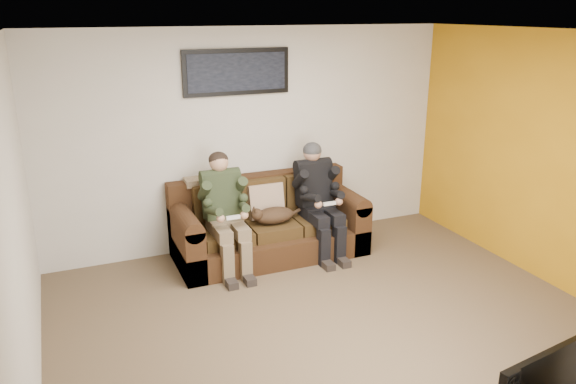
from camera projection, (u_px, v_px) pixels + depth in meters
name	position (u px, v px, depth m)	size (l,w,h in m)	color
floor	(338.00, 328.00, 5.12)	(5.00, 5.00, 0.00)	brown
ceiling	(347.00, 33.00, 4.32)	(5.00, 5.00, 0.00)	silver
wall_back	(253.00, 139.00, 6.69)	(5.00, 5.00, 0.00)	beige
wall_front	(559.00, 326.00, 2.75)	(5.00, 5.00, 0.00)	beige
wall_left	(15.00, 238.00, 3.79)	(4.50, 4.50, 0.00)	beige
wall_right	(562.00, 163.00, 5.64)	(4.50, 4.50, 0.00)	beige
accent_wall_right	(561.00, 163.00, 5.64)	(4.50, 4.50, 0.00)	#BF8213
sofa	(267.00, 226.00, 6.62)	(2.20, 0.95, 0.90)	#382010
throw_pillow	(266.00, 201.00, 6.57)	(0.42, 0.12, 0.40)	tan
throw_blanket	(204.00, 181.00, 6.44)	(0.45, 0.22, 0.08)	tan
person_left	(225.00, 206.00, 6.13)	(0.51, 0.87, 1.30)	#756249
person_right	(318.00, 193.00, 6.55)	(0.51, 0.86, 1.30)	black
cat	(273.00, 215.00, 6.39)	(0.66, 0.26, 0.24)	#462E1B
framed_poster	(237.00, 72.00, 6.34)	(1.25, 0.05, 0.52)	black
television	(539.00, 379.00, 3.31)	(0.99, 0.13, 0.57)	black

